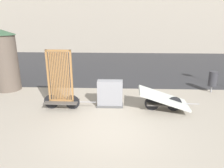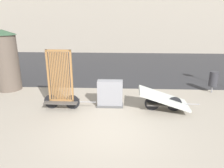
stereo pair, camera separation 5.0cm
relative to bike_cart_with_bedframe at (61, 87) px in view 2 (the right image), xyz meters
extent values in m
plane|color=gray|center=(1.94, -1.55, -0.88)|extent=(60.00, 60.00, 0.00)
cube|color=#2D2D30|center=(1.94, 7.61, -0.87)|extent=(56.00, 10.21, 0.01)
cube|color=#4C4742|center=(-0.01, 0.00, -0.57)|extent=(1.29, 0.60, 0.04)
cylinder|color=black|center=(0.41, -0.01, -0.59)|extent=(0.57, 0.05, 0.57)
cylinder|color=black|center=(-0.42, 0.01, -0.59)|extent=(0.57, 0.05, 0.57)
cylinder|color=gray|center=(0.98, -0.02, -0.57)|extent=(0.70, 0.04, 0.03)
cube|color=olive|center=(-0.01, 0.00, -0.52)|extent=(0.95, 0.09, 0.07)
cube|color=olive|center=(-0.01, 0.00, 1.40)|extent=(0.95, 0.09, 0.07)
cube|color=olive|center=(-0.45, 0.01, 0.44)|extent=(0.07, 0.07, 1.99)
cube|color=olive|center=(0.44, -0.01, 0.44)|extent=(0.07, 0.07, 1.99)
cube|color=olive|center=(-0.35, 0.01, 0.44)|extent=(0.04, 0.05, 1.92)
cube|color=olive|center=(-0.29, 0.01, 0.44)|extent=(0.04, 0.05, 1.92)
cube|color=olive|center=(-0.22, 0.00, 0.44)|extent=(0.04, 0.05, 1.92)
cube|color=olive|center=(-0.16, 0.00, 0.44)|extent=(0.04, 0.05, 1.92)
cube|color=olive|center=(-0.10, 0.00, 0.44)|extent=(0.04, 0.05, 1.92)
cube|color=olive|center=(-0.04, 0.00, 0.44)|extent=(0.04, 0.05, 1.92)
cube|color=olive|center=(0.03, 0.00, 0.44)|extent=(0.04, 0.05, 1.92)
cube|color=olive|center=(0.09, 0.00, 0.44)|extent=(0.04, 0.05, 1.92)
cube|color=olive|center=(0.15, 0.00, 0.44)|extent=(0.04, 0.05, 1.92)
cube|color=olive|center=(0.21, 0.00, 0.44)|extent=(0.04, 0.05, 1.92)
cube|color=olive|center=(0.28, -0.01, 0.44)|extent=(0.04, 0.05, 1.92)
cube|color=olive|center=(0.34, -0.01, 0.44)|extent=(0.04, 0.05, 1.92)
cube|color=#4C4742|center=(3.89, 0.00, -0.57)|extent=(1.29, 0.62, 0.04)
cylinder|color=black|center=(4.31, -0.01, -0.59)|extent=(0.57, 0.05, 0.57)
cylinder|color=black|center=(3.48, 0.01, -0.59)|extent=(0.57, 0.05, 0.57)
cylinder|color=gray|center=(4.88, -0.03, -0.57)|extent=(0.70, 0.05, 0.03)
cube|color=#B2B7AD|center=(3.89, 0.00, -0.37)|extent=(1.90, 1.16, 0.66)
cube|color=#4C4C4C|center=(1.85, 0.32, -0.84)|extent=(1.04, 0.43, 0.08)
cube|color=gray|center=(1.85, 0.32, -0.34)|extent=(0.98, 0.37, 1.07)
cylinder|color=gray|center=(6.54, 2.15, -0.72)|extent=(0.06, 0.06, 0.32)
cylinder|color=#2D2D33|center=(6.54, 2.15, -0.22)|extent=(0.38, 0.38, 0.69)
cylinder|color=brown|center=(-3.18, 2.15, 0.43)|extent=(1.13, 1.13, 2.63)
cone|color=#335138|center=(-3.18, 2.15, 1.87)|extent=(1.26, 1.26, 0.24)
camera|label=1|loc=(2.26, -7.73, 2.68)|focal=35.00mm
camera|label=2|loc=(2.31, -7.73, 2.68)|focal=35.00mm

